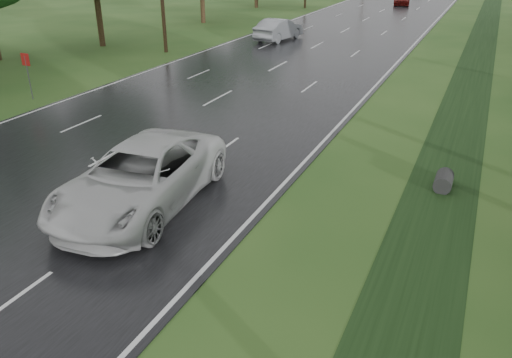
{
  "coord_description": "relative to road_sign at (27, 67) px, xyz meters",
  "views": [
    {
      "loc": [
        12.04,
        -5.62,
        7.15
      ],
      "look_at": [
        6.88,
        5.61,
        1.3
      ],
      "focal_mm": 35.0,
      "sensor_mm": 36.0,
      "label": 1
    }
  ],
  "objects": [
    {
      "name": "edge_stripe_west",
      "position": [
        1.75,
        33.0,
        -1.6
      ],
      "size": [
        0.12,
        180.0,
        0.01
      ],
      "primitive_type": "cube",
      "color": "silver",
      "rests_on": "road"
    },
    {
      "name": "edge_stripe_east",
      "position": [
        15.25,
        33.0,
        -1.6
      ],
      "size": [
        0.12,
        180.0,
        0.01
      ],
      "primitive_type": "cube",
      "color": "silver",
      "rests_on": "road"
    },
    {
      "name": "white_pickup",
      "position": [
        11.94,
        -7.0,
        -0.68
      ],
      "size": [
        3.66,
        6.87,
        1.84
      ],
      "primitive_type": "imported",
      "rotation": [
        0.0,
        0.0,
        0.09
      ],
      "color": "silver",
      "rests_on": "road"
    },
    {
      "name": "center_line",
      "position": [
        8.5,
        33.0,
        -1.6
      ],
      "size": [
        0.12,
        180.0,
        0.01
      ],
      "primitive_type": "cube",
      "color": "silver",
      "rests_on": "road"
    },
    {
      "name": "silver_sedan",
      "position": [
        4.94,
        20.78,
        -0.75
      ],
      "size": [
        2.45,
        5.36,
        1.7
      ],
      "primitive_type": "imported",
      "rotation": [
        0.0,
        0.0,
        3.01
      ],
      "color": "#919499",
      "rests_on": "road"
    },
    {
      "name": "road_sign",
      "position": [
        0.0,
        0.0,
        0.0
      ],
      "size": [
        0.5,
        0.06,
        2.3
      ],
      "color": "slate",
      "rests_on": "ground"
    },
    {
      "name": "drainage_ditch",
      "position": [
        20.0,
        6.71,
        -1.61
      ],
      "size": [
        2.2,
        120.0,
        0.56
      ],
      "color": "black",
      "rests_on": "ground"
    },
    {
      "name": "road",
      "position": [
        8.5,
        33.0,
        -1.62
      ],
      "size": [
        14.0,
        180.0,
        0.04
      ],
      "primitive_type": "cube",
      "color": "black",
      "rests_on": "ground"
    }
  ]
}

